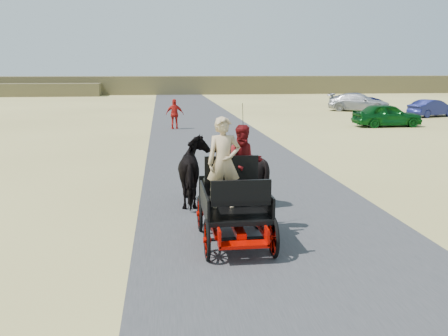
{
  "coord_description": "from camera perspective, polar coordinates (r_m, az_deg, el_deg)",
  "views": [
    {
      "loc": [
        -2.38,
        -7.93,
        3.43
      ],
      "look_at": [
        -0.99,
        3.15,
        1.2
      ],
      "focal_mm": 40.0,
      "sensor_mm": 36.0,
      "label": 1
    }
  ],
  "objects": [
    {
      "name": "horse_right",
      "position": [
        12.89,
        1.65,
        -0.26
      ],
      "size": [
        1.37,
        1.54,
        1.7
      ],
      "primitive_type": "imported",
      "rotation": [
        0.0,
        0.0,
        3.14
      ],
      "color": "black",
      "rests_on": "ground"
    },
    {
      "name": "car_a",
      "position": [
        31.6,
        18.13,
        5.77
      ],
      "size": [
        4.09,
        1.71,
        1.38
      ],
      "primitive_type": "imported",
      "rotation": [
        0.0,
        0.0,
        1.59
      ],
      "color": "#0C4C19",
      "rests_on": "ground"
    },
    {
      "name": "road",
      "position": [
        8.96,
        9.0,
        -11.34
      ],
      "size": [
        6.0,
        140.0,
        0.01
      ],
      "primitive_type": "cube",
      "color": "#38383A",
      "rests_on": "ground"
    },
    {
      "name": "driver_man",
      "position": [
        9.77,
        -0.03,
        0.62
      ],
      "size": [
        0.66,
        0.43,
        1.8
      ],
      "primitive_type": "imported",
      "color": "tan",
      "rests_on": "carriage"
    },
    {
      "name": "car_d",
      "position": [
        47.33,
        15.06,
        7.53
      ],
      "size": [
        4.89,
        3.03,
        1.26
      ],
      "primitive_type": "imported",
      "rotation": [
        0.0,
        0.0,
        1.35
      ],
      "color": "navy",
      "rests_on": "ground"
    },
    {
      "name": "horse_left",
      "position": [
        12.77,
        -3.23,
        -0.39
      ],
      "size": [
        0.91,
        2.01,
        1.7
      ],
      "primitive_type": "imported",
      "rotation": [
        0.0,
        0.0,
        3.14
      ],
      "color": "black",
      "rests_on": "ground"
    },
    {
      "name": "pedestrian",
      "position": [
        28.9,
        -5.65,
        6.15
      ],
      "size": [
        1.03,
        0.46,
        1.73
      ],
      "primitive_type": "imported",
      "rotation": [
        0.0,
        0.0,
        3.1
      ],
      "color": "red",
      "rests_on": "ground"
    },
    {
      "name": "passenger_woman",
      "position": [
        10.4,
        2.33,
        0.63
      ],
      "size": [
        0.77,
        0.6,
        1.58
      ],
      "primitive_type": "imported",
      "color": "#660C0F",
      "rests_on": "carriage"
    },
    {
      "name": "ground",
      "position": [
        8.96,
        8.99,
        -11.37
      ],
      "size": [
        140.0,
        140.0,
        0.0
      ],
      "primitive_type": "plane",
      "color": "tan"
    },
    {
      "name": "car_c",
      "position": [
        42.41,
        15.19,
        7.24
      ],
      "size": [
        5.27,
        4.25,
        1.43
      ],
      "primitive_type": "imported",
      "rotation": [
        0.0,
        0.0,
        1.03
      ],
      "color": "#B2B2B7",
      "rests_on": "ground"
    },
    {
      "name": "car_b",
      "position": [
        39.3,
        22.7,
        6.33
      ],
      "size": [
        3.96,
        2.47,
        1.23
      ],
      "primitive_type": "imported",
      "rotation": [
        0.0,
        0.0,
        1.91
      ],
      "color": "navy",
      "rests_on": "ground"
    },
    {
      "name": "ridge_far",
      "position": [
        70.0,
        -5.27,
        9.43
      ],
      "size": [
        140.0,
        6.0,
        2.4
      ],
      "primitive_type": "cube",
      "color": "brown",
      "rests_on": "ground"
    },
    {
      "name": "carriage",
      "position": [
        10.06,
        1.14,
        -6.48
      ],
      "size": [
        1.3,
        2.4,
        0.72
      ],
      "primitive_type": null,
      "color": "black",
      "rests_on": "ground"
    }
  ]
}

